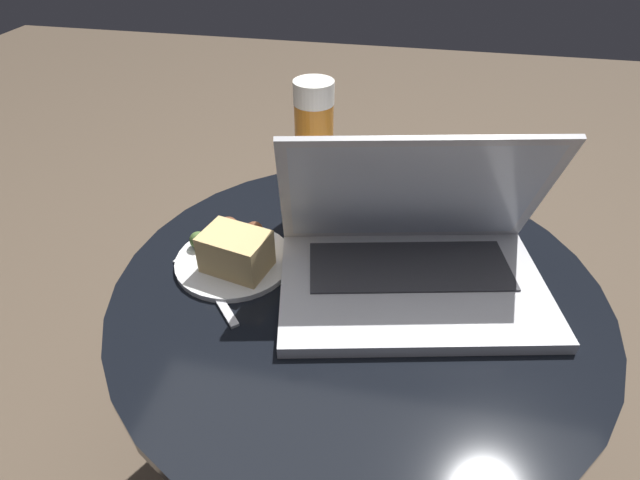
# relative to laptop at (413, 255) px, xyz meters

# --- Properties ---
(ground_plane) EXTENTS (6.00, 6.00, 0.00)m
(ground_plane) POSITION_rel_laptop_xyz_m (-0.07, -0.03, -0.56)
(ground_plane) COLOR brown
(table) EXTENTS (0.72, 0.72, 0.51)m
(table) POSITION_rel_laptop_xyz_m (-0.07, -0.03, -0.18)
(table) COLOR #9E9EA3
(table) RESTS_ON ground_plane
(napkin) EXTENTS (0.18, 0.15, 0.00)m
(napkin) POSITION_rel_laptop_xyz_m (-0.27, 0.00, -0.05)
(napkin) COLOR white
(napkin) RESTS_ON table
(laptop) EXTENTS (0.42, 0.32, 0.24)m
(laptop) POSITION_rel_laptop_xyz_m (0.00, 0.00, 0.00)
(laptop) COLOR silver
(laptop) RESTS_ON table
(beer_glass) EXTENTS (0.06, 0.06, 0.24)m
(beer_glass) POSITION_rel_laptop_xyz_m (-0.18, 0.15, 0.07)
(beer_glass) COLOR #C6701E
(beer_glass) RESTS_ON table
(snack_plate) EXTENTS (0.18, 0.18, 0.07)m
(snack_plate) POSITION_rel_laptop_xyz_m (-0.27, -0.02, -0.02)
(snack_plate) COLOR white
(snack_plate) RESTS_ON table
(fork) EXTENTS (0.14, 0.15, 0.00)m
(fork) POSITION_rel_laptop_xyz_m (-0.29, -0.06, -0.05)
(fork) COLOR silver
(fork) RESTS_ON table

